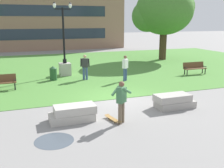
# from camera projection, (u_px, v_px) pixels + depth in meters

# --- Properties ---
(ground_plane) EXTENTS (140.00, 140.00, 0.00)m
(ground_plane) POSITION_uv_depth(u_px,v_px,m) (117.00, 99.00, 13.60)
(ground_plane) COLOR gray
(grass_lawn) EXTENTS (40.00, 20.00, 0.02)m
(grass_lawn) POSITION_uv_depth(u_px,v_px,m) (76.00, 67.00, 22.73)
(grass_lawn) COLOR #4C8438
(grass_lawn) RESTS_ON ground
(concrete_block_center) EXTENTS (1.86, 0.90, 0.64)m
(concrete_block_center) POSITION_uv_depth(u_px,v_px,m) (73.00, 113.00, 10.64)
(concrete_block_center) COLOR #B2ADA3
(concrete_block_center) RESTS_ON ground
(concrete_block_left) EXTENTS (1.88, 0.90, 0.64)m
(concrete_block_left) POSITION_uv_depth(u_px,v_px,m) (174.00, 101.00, 12.24)
(concrete_block_left) COLOR #9E9991
(concrete_block_left) RESTS_ON ground
(person_skateboarder) EXTENTS (0.90, 0.58, 1.71)m
(person_skateboarder) POSITION_uv_depth(u_px,v_px,m) (121.00, 100.00, 10.21)
(person_skateboarder) COLOR brown
(person_skateboarder) RESTS_ON ground
(skateboard) EXTENTS (0.41, 1.04, 0.14)m
(skateboard) POSITION_uv_depth(u_px,v_px,m) (113.00, 119.00, 10.64)
(skateboard) COLOR olive
(skateboard) RESTS_ON ground
(puddle) EXTENTS (1.35, 1.35, 0.01)m
(puddle) POSITION_uv_depth(u_px,v_px,m) (54.00, 141.00, 8.91)
(puddle) COLOR #47515B
(puddle) RESTS_ON ground
(park_bench_near_left) EXTENTS (1.80, 0.54, 0.90)m
(park_bench_near_left) POSITION_uv_depth(u_px,v_px,m) (0.00, 81.00, 15.17)
(park_bench_near_left) COLOR brown
(park_bench_near_left) RESTS_ON grass_lawn
(park_bench_near_right) EXTENTS (1.81, 0.56, 0.90)m
(park_bench_near_right) POSITION_uv_depth(u_px,v_px,m) (194.00, 67.00, 19.73)
(park_bench_near_right) COLOR brown
(park_bench_near_right) RESTS_ON grass_lawn
(lamp_post_center) EXTENTS (1.32, 0.80, 5.24)m
(lamp_post_center) POSITION_uv_depth(u_px,v_px,m) (65.00, 61.00, 19.22)
(lamp_post_center) COLOR #ADA89E
(lamp_post_center) RESTS_ON grass_lawn
(tree_far_right) EXTENTS (6.03, 5.75, 7.40)m
(tree_far_right) POSITION_uv_depth(u_px,v_px,m) (164.00, 11.00, 26.14)
(tree_far_right) COLOR #42301E
(tree_far_right) RESTS_ON grass_lawn
(trash_bin) EXTENTS (0.49, 0.49, 0.96)m
(trash_bin) POSITION_uv_depth(u_px,v_px,m) (53.00, 73.00, 17.76)
(trash_bin) COLOR #234C28
(trash_bin) RESTS_ON grass_lawn
(person_bystander_near_lawn) EXTENTS (0.64, 0.37, 1.71)m
(person_bystander_near_lawn) POSITION_uv_depth(u_px,v_px,m) (85.00, 66.00, 17.78)
(person_bystander_near_lawn) COLOR #384C7A
(person_bystander_near_lawn) RESTS_ON grass_lawn
(person_bystander_far_lawn) EXTENTS (0.66, 0.65, 1.71)m
(person_bystander_far_lawn) POSITION_uv_depth(u_px,v_px,m) (125.00, 67.00, 17.43)
(person_bystander_far_lawn) COLOR #384C7A
(person_bystander_far_lawn) RESTS_ON grass_lawn
(building_facade_distant) EXTENTS (23.54, 1.03, 9.35)m
(building_facade_distant) POSITION_uv_depth(u_px,v_px,m) (40.00, 15.00, 34.38)
(building_facade_distant) COLOR #8E6B56
(building_facade_distant) RESTS_ON ground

